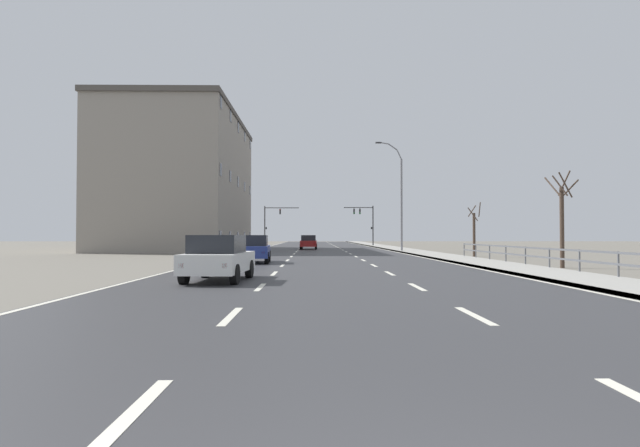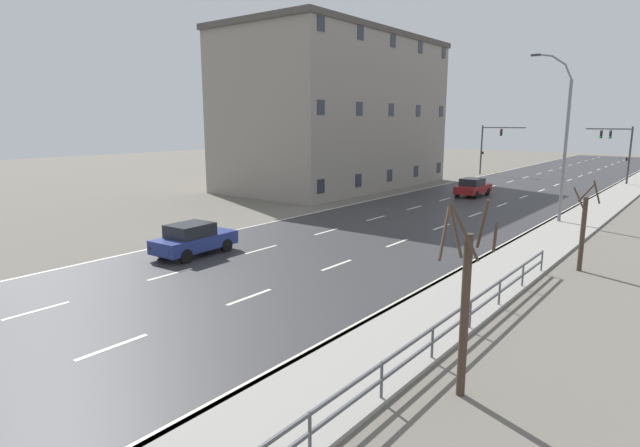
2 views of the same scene
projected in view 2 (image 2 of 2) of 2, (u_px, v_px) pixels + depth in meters
The scene contains 12 objects.
ground_plane at pixel (459, 207), 39.15m from camera, with size 160.00×160.00×0.12m.
road_asphalt_strip at pixel (511, 190), 48.43m from camera, with size 14.00×120.00×0.03m.
sidewalk_right at pixel (613, 197), 43.35m from camera, with size 3.00×120.00×0.12m.
guardrail at pixel (382, 374), 11.67m from camera, with size 0.07×25.90×1.00m.
street_lamp_midground at pixel (563, 141), 31.81m from camera, with size 2.55×0.24×10.44m.
traffic_signal_right at pixel (619, 145), 52.14m from camera, with size 4.30×0.36×5.82m.
traffic_signal_left at pixel (489, 142), 61.74m from camera, with size 5.12×0.36×5.86m.
car_far_right at pixel (194, 239), 24.64m from camera, with size 1.99×4.18×1.57m.
car_mid_centre at pixel (473, 187), 44.13m from camera, with size 1.89×4.13×1.57m.
brick_building at pixel (337, 112), 50.39m from camera, with size 12.25×23.68×14.38m.
bare_tree_near at pixel (465, 302), 11.69m from camera, with size 1.40×1.49×4.68m.
bare_tree_mid at pixel (583, 230), 21.87m from camera, with size 1.01×0.91×3.97m.
Camera 2 is at (15.37, 11.00, 6.28)m, focal length 29.07 mm.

